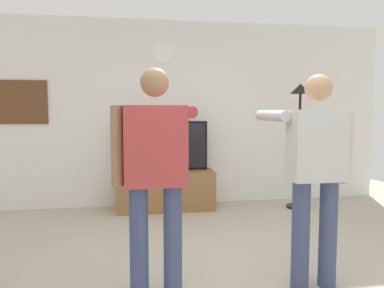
# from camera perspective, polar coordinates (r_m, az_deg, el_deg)

# --- Properties ---
(back_wall) EXTENTS (6.40, 0.10, 2.70)m
(back_wall) POSITION_cam_1_polar(r_m,az_deg,el_deg) (5.81, -2.37, 4.47)
(back_wall) COLOR silver
(back_wall) RESTS_ON ground_plane
(tv_stand) EXTENTS (1.36, 0.54, 0.55)m
(tv_stand) POSITION_cam_1_polar(r_m,az_deg,el_deg) (5.56, -3.93, -6.75)
(tv_stand) COLOR olive
(tv_stand) RESTS_ON ground_plane
(television) EXTENTS (1.22, 0.07, 0.70)m
(television) POSITION_cam_1_polar(r_m,az_deg,el_deg) (5.51, -4.02, -0.29)
(television) COLOR black
(television) RESTS_ON tv_stand
(wall_clock) EXTENTS (0.29, 0.03, 0.29)m
(wall_clock) POSITION_cam_1_polar(r_m,az_deg,el_deg) (5.79, -4.36, 13.12)
(wall_clock) COLOR white
(framed_picture) EXTENTS (0.76, 0.04, 0.60)m
(framed_picture) POSITION_cam_1_polar(r_m,az_deg,el_deg) (5.88, -24.01, 5.64)
(framed_picture) COLOR brown
(floor_lamp) EXTENTS (0.32, 0.32, 1.77)m
(floor_lamp) POSITION_cam_1_polar(r_m,az_deg,el_deg) (5.72, 15.50, 3.47)
(floor_lamp) COLOR black
(floor_lamp) RESTS_ON ground_plane
(person_standing_nearer_lamp) EXTENTS (0.64, 0.78, 1.71)m
(person_standing_nearer_lamp) POSITION_cam_1_polar(r_m,az_deg,el_deg) (2.89, -5.39, -3.54)
(person_standing_nearer_lamp) COLOR #384266
(person_standing_nearer_lamp) RESTS_ON ground_plane
(person_standing_nearer_couch) EXTENTS (0.60, 0.78, 1.68)m
(person_standing_nearer_couch) POSITION_cam_1_polar(r_m,az_deg,el_deg) (3.20, 17.61, -3.39)
(person_standing_nearer_couch) COLOR #384266
(person_standing_nearer_couch) RESTS_ON ground_plane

